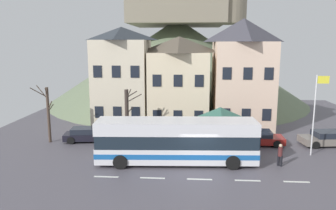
{
  "coord_description": "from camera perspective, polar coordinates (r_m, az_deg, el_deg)",
  "views": [
    {
      "loc": [
        -0.69,
        -20.92,
        8.4
      ],
      "look_at": [
        -2.39,
        4.57,
        3.68
      ],
      "focal_mm": 35.16,
      "sensor_mm": 36.0,
      "label": 1
    }
  ],
  "objects": [
    {
      "name": "pedestrian_00",
      "position": [
        26.26,
        13.26,
        -6.7
      ],
      "size": [
        0.35,
        0.35,
        1.47
      ],
      "color": "#38332D",
      "rests_on": "ground_plane"
    },
    {
      "name": "flagpole",
      "position": [
        27.05,
        24.22,
        -0.62
      ],
      "size": [
        0.95,
        0.1,
        6.18
      ],
      "color": "silver",
      "rests_on": "ground_plane"
    },
    {
      "name": "townhouse_00",
      "position": [
        33.5,
        -7.91,
        4.63
      ],
      "size": [
        5.22,
        5.5,
        10.1
      ],
      "color": "beige",
      "rests_on": "ground_plane"
    },
    {
      "name": "bus_shelter",
      "position": [
        26.64,
        9.05,
        -1.55
      ],
      "size": [
        3.6,
        3.6,
        3.47
      ],
      "color": "#473D33",
      "rests_on": "ground_plane"
    },
    {
      "name": "townhouse_02",
      "position": [
        33.67,
        12.72,
        5.18
      ],
      "size": [
        5.57,
        6.48,
        10.9
      ],
      "color": "beige",
      "rests_on": "ground_plane"
    },
    {
      "name": "bare_tree_01",
      "position": [
        28.38,
        -7.1,
        -1.81
      ],
      "size": [
        1.41,
        1.03,
        4.74
      ],
      "color": "#382D28",
      "rests_on": "ground_plane"
    },
    {
      "name": "transit_bus",
      "position": [
        23.52,
        1.47,
        -6.36
      ],
      "size": [
        11.43,
        3.15,
        3.15
      ],
      "rotation": [
        0.0,
        0.0,
        0.05
      ],
      "color": "silver",
      "rests_on": "ground_plane"
    },
    {
      "name": "public_bench",
      "position": [
        28.94,
        9.95,
        -5.59
      ],
      "size": [
        1.77,
        0.48,
        0.87
      ],
      "color": "#33473D",
      "rests_on": "ground_plane"
    },
    {
      "name": "ground_plane",
      "position": [
        22.57,
        5.41,
        -11.51
      ],
      "size": [
        40.0,
        60.0,
        0.07
      ],
      "color": "#514D56"
    },
    {
      "name": "pedestrian_01",
      "position": [
        24.48,
        18.86,
        -8.12
      ],
      "size": [
        0.33,
        0.31,
        1.6
      ],
      "color": "black",
      "rests_on": "ground_plane"
    },
    {
      "name": "parked_car_02",
      "position": [
        29.08,
        15.27,
        -5.47
      ],
      "size": [
        4.21,
        2.04,
        1.21
      ],
      "rotation": [
        0.0,
        0.0,
        -0.03
      ],
      "color": "maroon",
      "rests_on": "ground_plane"
    },
    {
      "name": "parked_car_01",
      "position": [
        29.84,
        -13.74,
        -4.99
      ],
      "size": [
        4.3,
        2.24,
        1.21
      ],
      "rotation": [
        0.0,
        0.0,
        0.13
      ],
      "color": "black",
      "rests_on": "ground_plane"
    },
    {
      "name": "parked_car_00",
      "position": [
        30.95,
        25.93,
        -5.19
      ],
      "size": [
        4.54,
        2.47,
        1.22
      ],
      "rotation": [
        0.0,
        0.0,
        3.28
      ],
      "color": "slate",
      "rests_on": "ground_plane"
    },
    {
      "name": "hilltop_castle",
      "position": [
        49.37,
        1.77,
        8.65
      ],
      "size": [
        37.54,
        37.54,
        21.54
      ],
      "color": "#637256",
      "rests_on": "ground_plane"
    },
    {
      "name": "townhouse_01",
      "position": [
        33.27,
        1.93,
        3.89
      ],
      "size": [
        5.8,
        6.27,
        9.18
      ],
      "color": "beige",
      "rests_on": "ground_plane"
    },
    {
      "name": "bare_tree_00",
      "position": [
        30.08,
        -20.07,
        -1.36
      ],
      "size": [
        1.67,
        0.91,
        5.0
      ],
      "color": "#47382D",
      "rests_on": "ground_plane"
    }
  ]
}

